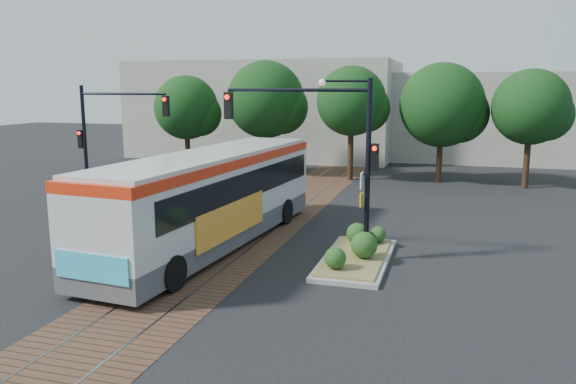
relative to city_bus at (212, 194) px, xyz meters
name	(u,v)px	position (x,y,z in m)	size (l,w,h in m)	color
ground	(237,243)	(0.75, 0.51, -1.97)	(120.00, 120.00, 0.00)	black
trackbed	(269,220)	(0.75, 4.51, -1.97)	(3.60, 40.00, 0.02)	#523325
tree_row	(348,104)	(1.96, 16.93, 2.88)	(26.40, 5.60, 7.67)	#382314
warehouses	(354,112)	(0.22, 29.25, 1.84)	(40.00, 13.00, 8.00)	#ADA899
city_bus	(212,194)	(0.00, 0.00, 0.00)	(3.94, 13.42, 3.54)	#4C4C4F
traffic_island	(357,251)	(5.57, -0.39, -1.64)	(2.20, 5.20, 1.13)	gray
signal_pole_main	(332,140)	(4.61, -0.30, 2.19)	(5.49, 0.46, 6.00)	black
signal_pole_left	(104,130)	(-7.62, 4.50, 1.89)	(4.99, 0.34, 6.00)	black
officer	(118,199)	(-5.91, 2.75, -1.06)	(0.66, 0.43, 1.82)	black
parked_car	(185,179)	(-6.29, 10.13, -1.29)	(1.91, 4.69, 1.36)	black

